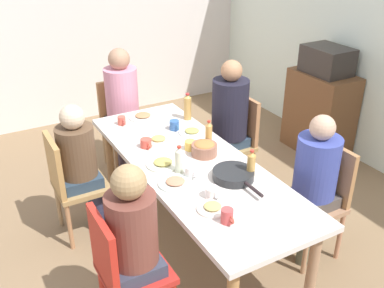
# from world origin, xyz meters

# --- Properties ---
(ground_plane) EXTENTS (6.87, 6.87, 0.00)m
(ground_plane) POSITION_xyz_m (0.00, 0.00, 0.00)
(ground_plane) COLOR #85694B
(wall_left) EXTENTS (0.12, 4.74, 2.60)m
(wall_left) POSITION_xyz_m (-2.92, 0.00, 1.30)
(wall_left) COLOR silver
(wall_left) RESTS_ON ground_plane
(dining_table) EXTENTS (2.22, 0.81, 0.74)m
(dining_table) POSITION_xyz_m (0.00, 0.00, 0.66)
(dining_table) COLOR silver
(dining_table) RESTS_ON ground_plane
(chair_0) EXTENTS (0.40, 0.40, 0.90)m
(chair_0) POSITION_xyz_m (0.56, -0.79, 0.51)
(chair_0) COLOR red
(chair_0) RESTS_ON ground_plane
(person_0) EXTENTS (0.30, 0.30, 1.18)m
(person_0) POSITION_xyz_m (0.56, -0.69, 0.71)
(person_0) COLOR #2E294D
(person_0) RESTS_ON ground_plane
(chair_1) EXTENTS (0.40, 0.40, 0.90)m
(chair_1) POSITION_xyz_m (-0.56, 0.79, 0.51)
(chair_1) COLOR #A68550
(chair_1) RESTS_ON ground_plane
(person_1) EXTENTS (0.33, 0.33, 1.27)m
(person_1) POSITION_xyz_m (-0.56, 0.70, 0.76)
(person_1) COLOR #27294D
(person_1) RESTS_ON ground_plane
(chair_2) EXTENTS (0.40, 0.40, 0.90)m
(chair_2) POSITION_xyz_m (0.56, 0.79, 0.51)
(chair_2) COLOR #A47758
(chair_2) RESTS_ON ground_plane
(person_2) EXTENTS (0.31, 0.31, 1.17)m
(person_2) POSITION_xyz_m (0.56, 0.70, 0.71)
(person_2) COLOR #51533F
(person_2) RESTS_ON ground_plane
(chair_3) EXTENTS (0.40, 0.40, 0.90)m
(chair_3) POSITION_xyz_m (-0.56, -0.79, 0.51)
(chair_3) COLOR #A98350
(chair_3) RESTS_ON ground_plane
(person_3) EXTENTS (0.30, 0.30, 1.14)m
(person_3) POSITION_xyz_m (-0.56, -0.69, 0.68)
(person_3) COLOR #243B4A
(person_3) RESTS_ON ground_plane
(chair_4) EXTENTS (0.40, 0.40, 0.90)m
(chair_4) POSITION_xyz_m (-1.49, 0.00, 0.51)
(chair_4) COLOR #B08049
(chair_4) RESTS_ON ground_plane
(person_4) EXTENTS (0.32, 0.32, 1.27)m
(person_4) POSITION_xyz_m (-1.40, 0.00, 0.76)
(person_4) COLOR #474348
(person_4) RESTS_ON ground_plane
(plate_0) EXTENTS (0.26, 0.26, 0.04)m
(plate_0) POSITION_xyz_m (-0.93, 0.01, 0.75)
(plate_0) COLOR silver
(plate_0) RESTS_ON dining_table
(plate_1) EXTENTS (0.21, 0.21, 0.04)m
(plate_1) POSITION_xyz_m (-0.43, -0.07, 0.75)
(plate_1) COLOR #EBE8D0
(plate_1) RESTS_ON dining_table
(plate_2) EXTENTS (0.20, 0.20, 0.04)m
(plate_2) POSITION_xyz_m (0.59, -0.18, 0.75)
(plate_2) COLOR silver
(plate_2) RESTS_ON dining_table
(plate_3) EXTENTS (0.25, 0.25, 0.04)m
(plate_3) POSITION_xyz_m (-0.06, -0.21, 0.75)
(plate_3) COLOR silver
(plate_3) RESTS_ON dining_table
(plate_4) EXTENTS (0.22, 0.22, 0.04)m
(plate_4) POSITION_xyz_m (-0.42, 0.24, 0.75)
(plate_4) COLOR white
(plate_4) RESTS_ON dining_table
(plate_5) EXTENTS (0.24, 0.24, 0.04)m
(plate_5) POSITION_xyz_m (0.21, -0.25, 0.75)
(plate_5) COLOR white
(plate_5) RESTS_ON dining_table
(bowl_0) EXTENTS (0.20, 0.20, 0.11)m
(bowl_0) POSITION_xyz_m (-0.05, 0.14, 0.79)
(bowl_0) COLOR #915D48
(bowl_0) RESTS_ON dining_table
(serving_pan) EXTENTS (0.47, 0.29, 0.06)m
(serving_pan) POSITION_xyz_m (0.35, 0.14, 0.77)
(serving_pan) COLOR #232528
(serving_pan) RESTS_ON dining_table
(cup_0) EXTENTS (0.11, 0.07, 0.09)m
(cup_0) POSITION_xyz_m (0.74, -0.18, 0.79)
(cup_0) COLOR #C54545
(cup_0) RESTS_ON dining_table
(cup_1) EXTENTS (0.12, 0.08, 0.08)m
(cup_1) POSITION_xyz_m (0.18, -0.11, 0.78)
(cup_1) COLOR white
(cup_1) RESTS_ON dining_table
(cup_2) EXTENTS (0.11, 0.07, 0.08)m
(cup_2) POSITION_xyz_m (-0.88, -0.21, 0.78)
(cup_2) COLOR #D15446
(cup_2) RESTS_ON dining_table
(cup_3) EXTENTS (0.12, 0.08, 0.08)m
(cup_3) POSITION_xyz_m (-0.56, 0.15, 0.78)
(cup_3) COLOR #345FA6
(cup_3) RESTS_ON dining_table
(cup_4) EXTENTS (0.12, 0.09, 0.07)m
(cup_4) POSITION_xyz_m (-0.18, 0.09, 0.78)
(cup_4) COLOR #EBBE4F
(cup_4) RESTS_ON dining_table
(cup_5) EXTENTS (0.12, 0.09, 0.07)m
(cup_5) POSITION_xyz_m (-0.38, -0.20, 0.77)
(cup_5) COLOR #D34D3E
(cup_5) RESTS_ON dining_table
(cup_6) EXTENTS (0.12, 0.09, 0.07)m
(cup_6) POSITION_xyz_m (0.47, -0.11, 0.78)
(cup_6) COLOR white
(cup_6) RESTS_ON dining_table
(bottle_0) EXTENTS (0.06, 0.06, 0.21)m
(bottle_0) POSITION_xyz_m (0.08, -0.15, 0.84)
(bottle_0) COLOR silver
(bottle_0) RESTS_ON dining_table
(bottle_1) EXTENTS (0.07, 0.07, 0.25)m
(bottle_1) POSITION_xyz_m (-0.70, 0.35, 0.86)
(bottle_1) COLOR #C28F47
(bottle_1) RESTS_ON dining_table
(bottle_2) EXTENTS (0.05, 0.05, 0.23)m
(bottle_2) POSITION_xyz_m (-0.14, 0.23, 0.85)
(bottle_2) COLOR tan
(bottle_2) RESTS_ON dining_table
(bottle_3) EXTENTS (0.06, 0.06, 0.22)m
(bottle_3) POSITION_xyz_m (0.39, 0.25, 0.84)
(bottle_3) COLOR #C19045
(bottle_3) RESTS_ON dining_table
(side_cabinet) EXTENTS (0.70, 0.44, 0.90)m
(side_cabinet) POSITION_xyz_m (-0.71, 2.01, 0.45)
(side_cabinet) COLOR brown
(side_cabinet) RESTS_ON ground_plane
(microwave) EXTENTS (0.48, 0.36, 0.28)m
(microwave) POSITION_xyz_m (-0.71, 2.01, 1.04)
(microwave) COLOR #2E2825
(microwave) RESTS_ON side_cabinet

